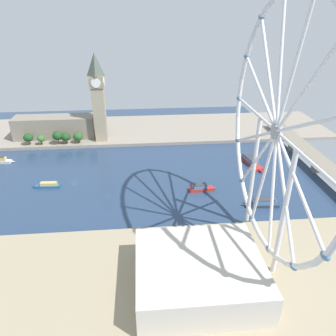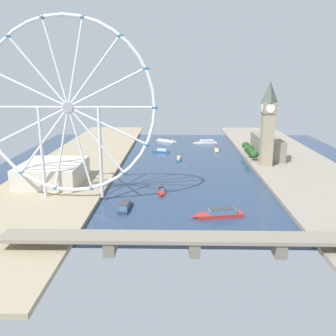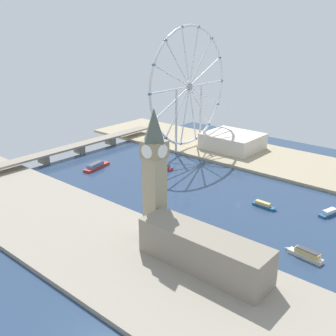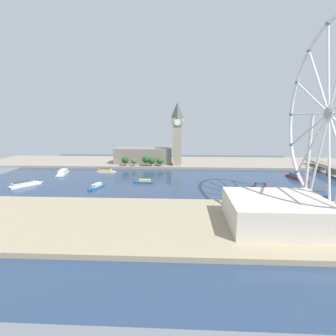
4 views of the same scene
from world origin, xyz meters
TOP-DOWN VIEW (x-y plane):
  - ground_plane at (0.00, 0.00)m, footprint 395.00×395.00m
  - riverbank_left at (-112.50, 0.00)m, footprint 90.00×520.00m
  - riverbank_right at (112.50, 0.00)m, footprint 90.00×520.00m
  - clock_tower at (-81.09, 14.86)m, footprint 14.21×14.21m
  - parliament_block at (-93.36, -33.18)m, footprint 22.00×80.08m
  - tree_row_embankment at (-73.40, -28.32)m, footprint 10.86×56.39m
  - ferris_wheel at (87.19, 118.70)m, footprint 128.56×3.20m
  - riverside_hall at (115.83, 78.82)m, footprint 50.65×58.61m
  - river_bridge at (-0.00, 202.18)m, footprint 207.00×14.71m
  - tour_boat_0 at (21.86, 97.75)m, footprint 6.66×21.43m
  - tour_boat_4 at (-19.82, 149.31)m, footprint 37.15×13.60m
  - tour_boat_6 at (6.88, -18.51)m, footprint 5.32×21.78m
  - tour_boat_7 at (45.89, 136.27)m, footprint 8.04×26.64m

SIDE VIEW (x-z plane):
  - ground_plane at x=0.00m, z-range 0.00..0.00m
  - riverbank_left at x=-112.50m, z-range 0.00..3.00m
  - riverbank_right at x=112.50m, z-range 0.00..3.00m
  - tour_boat_6 at x=6.88m, z-range -0.36..3.97m
  - tour_boat_0 at x=21.86m, z-range -0.59..4.93m
  - tour_boat_7 at x=45.89m, z-range -0.40..5.02m
  - tour_boat_4 at x=-19.82m, z-range -0.55..5.22m
  - river_bridge at x=0.00m, z-range 2.83..12.89m
  - tree_row_embankment at x=-73.40m, z-range 3.86..17.20m
  - riverside_hall at x=115.83m, z-range 3.00..19.88m
  - parliament_block at x=-93.36m, z-range 3.00..24.69m
  - clock_tower at x=-81.09m, z-range 4.58..88.44m
  - ferris_wheel at x=87.19m, z-range 4.60..135.33m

